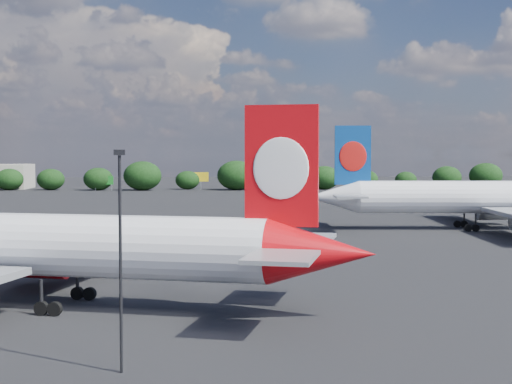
{
  "coord_description": "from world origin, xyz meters",
  "views": [
    {
      "loc": [
        11.21,
        -46.91,
        11.1
      ],
      "look_at": [
        16.0,
        12.0,
        8.0
      ],
      "focal_mm": 50.0,
      "sensor_mm": 36.0,
      "label": 1
    }
  ],
  "objects": [
    {
      "name": "china_southern_airliner",
      "position": [
        51.64,
        55.33,
        4.69
      ],
      "size": [
        47.19,
        44.91,
        15.39
      ],
      "color": "white",
      "rests_on": "ground"
    },
    {
      "name": "apron_lamp_post",
      "position": [
        7.28,
        -10.73,
        6.33
      ],
      "size": [
        0.55,
        0.3,
        11.35
      ],
      "color": "black",
      "rests_on": "ground"
    },
    {
      "name": "ground",
      "position": [
        0.0,
        60.0,
        0.0
      ],
      "size": [
        500.0,
        500.0,
        0.0
      ],
      "primitive_type": "plane",
      "color": "black",
      "rests_on": "ground"
    },
    {
      "name": "highway_sign",
      "position": [
        -18.0,
        176.0,
        3.13
      ],
      "size": [
        6.0,
        0.3,
        4.5
      ],
      "color": "#156D1D",
      "rests_on": "ground"
    },
    {
      "name": "qantas_airliner",
      "position": [
        0.9,
        5.51,
        4.4
      ],
      "size": [
        43.48,
        41.7,
        14.44
      ],
      "color": "white",
      "rests_on": "ground"
    },
    {
      "name": "billboard_yellow",
      "position": [
        12.0,
        182.0,
        3.87
      ],
      "size": [
        5.0,
        0.3,
        5.5
      ],
      "color": "yellow",
      "rests_on": "ground"
    },
    {
      "name": "horizon_treeline",
      "position": [
        4.59,
        179.35,
        3.98
      ],
      "size": [
        208.7,
        14.87,
        9.27
      ],
      "color": "black",
      "rests_on": "ground"
    }
  ]
}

